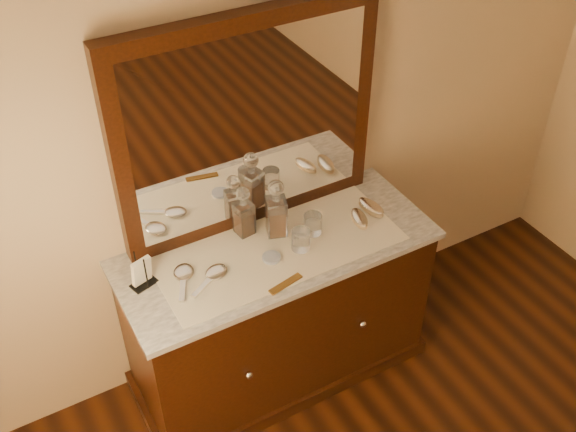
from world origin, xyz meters
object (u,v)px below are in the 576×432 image
object	(u,v)px
decanter_right	(276,213)
hand_mirror_inner	(214,275)
hand_mirror_outer	(183,275)
napkin_rack	(142,273)
brush_near	(359,219)
comb	(286,284)
dresser_cabinet	(278,314)
pin_dish	(271,258)
brush_far	(371,207)
decanter_left	(244,215)
mirror_frame	(248,125)

from	to	relation	value
decanter_right	hand_mirror_inner	world-z (taller)	decanter_right
decanter_right	hand_mirror_outer	xyz separation A→B (m)	(-0.48, -0.06, -0.10)
napkin_rack	hand_mirror_inner	bearing A→B (deg)	-20.75
brush_near	decanter_right	bearing A→B (deg)	161.26
decanter_right	hand_mirror_outer	size ratio (longest dim) A/B	1.28
comb	hand_mirror_inner	world-z (taller)	hand_mirror_inner
dresser_cabinet	hand_mirror_outer	xyz separation A→B (m)	(-0.44, 0.02, 0.45)
hand_mirror_outer	hand_mirror_inner	size ratio (longest dim) A/B	1.03
napkin_rack	hand_mirror_outer	distance (m)	0.17
pin_dish	brush_far	distance (m)	0.57
comb	decanter_right	xyz separation A→B (m)	(0.13, 0.31, 0.11)
brush_far	brush_near	bearing A→B (deg)	-155.93
brush_far	hand_mirror_inner	size ratio (longest dim) A/B	0.75
brush_far	decanter_right	bearing A→B (deg)	169.81
comb	dresser_cabinet	bearing A→B (deg)	58.46
brush_near	decanter_left	bearing A→B (deg)	158.32
comb	decanter_right	bearing A→B (deg)	56.37
napkin_rack	hand_mirror_outer	bearing A→B (deg)	-15.83
decanter_right	mirror_frame	bearing A→B (deg)	105.45
dresser_cabinet	decanter_left	size ratio (longest dim) A/B	5.54
decanter_right	comb	bearing A→B (deg)	-112.17
decanter_left	brush_near	world-z (taller)	decanter_left
decanter_left	mirror_frame	bearing A→B (deg)	46.96
decanter_right	dresser_cabinet	bearing A→B (deg)	-117.48
brush_near	napkin_rack	bearing A→B (deg)	173.87
napkin_rack	brush_near	xyz separation A→B (m)	(1.01, -0.11, -0.04)
decanter_left	hand_mirror_outer	bearing A→B (deg)	-159.36
mirror_frame	decanter_right	bearing A→B (deg)	-74.55
decanter_right	brush_far	distance (m)	0.48
dresser_cabinet	comb	size ratio (longest dim) A/B	8.55
pin_dish	decanter_left	xyz separation A→B (m)	(-0.02, 0.22, 0.09)
hand_mirror_inner	decanter_right	bearing A→B (deg)	18.19
decanter_left	brush_near	bearing A→B (deg)	-21.68
pin_dish	decanter_right	world-z (taller)	decanter_right
comb	napkin_rack	xyz separation A→B (m)	(-0.51, 0.30, 0.06)
dresser_cabinet	decanter_right	bearing A→B (deg)	62.52
hand_mirror_outer	decanter_right	bearing A→B (deg)	7.34
napkin_rack	brush_near	distance (m)	1.02
comb	decanter_left	size ratio (longest dim) A/B	0.65
mirror_frame	napkin_rack	size ratio (longest dim) A/B	7.39
pin_dish	decanter_right	distance (m)	0.21
pin_dish	hand_mirror_inner	bearing A→B (deg)	174.60
mirror_frame	hand_mirror_inner	size ratio (longest dim) A/B	5.50
napkin_rack	decanter_left	world-z (taller)	decanter_left
comb	brush_far	bearing A→B (deg)	9.80
hand_mirror_outer	brush_far	bearing A→B (deg)	-1.28
hand_mirror_outer	brush_near	bearing A→B (deg)	-4.24
napkin_rack	decanter_left	distance (m)	0.52
decanter_right	brush_far	bearing A→B (deg)	-10.19
hand_mirror_outer	pin_dish	bearing A→B (deg)	-12.48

